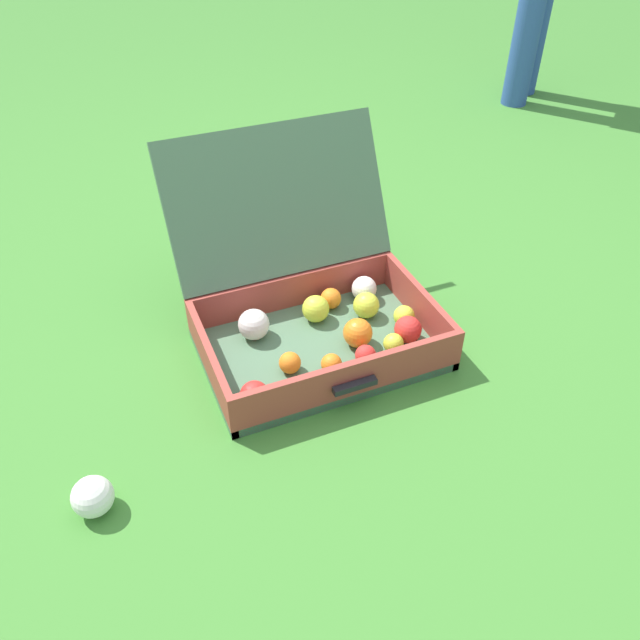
% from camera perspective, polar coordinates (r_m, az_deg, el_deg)
% --- Properties ---
extents(ground_plane, '(16.00, 16.00, 0.00)m').
position_cam_1_polar(ground_plane, '(1.74, -1.05, -1.62)').
color(ground_plane, '#3D7A2D').
extents(open_suitcase, '(0.61, 0.62, 0.49)m').
position_cam_1_polar(open_suitcase, '(1.69, -0.68, 1.49)').
color(open_suitcase, '#4C7051').
rests_on(open_suitcase, ground).
extents(stray_ball_on_grass, '(0.09, 0.09, 0.09)m').
position_cam_1_polar(stray_ball_on_grass, '(1.42, -19.62, -14.61)').
color(stray_ball_on_grass, white).
rests_on(stray_ball_on_grass, ground).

